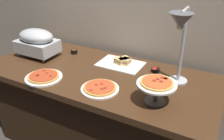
{
  "coord_description": "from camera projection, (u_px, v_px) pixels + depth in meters",
  "views": [
    {
      "loc": [
        0.92,
        -1.47,
        1.65
      ],
      "look_at": [
        0.13,
        0.0,
        0.81
      ],
      "focal_mm": 38.55,
      "sensor_mm": 36.0,
      "label": 1
    }
  ],
  "objects": [
    {
      "name": "heat_lamp",
      "position": [
        181.0,
        30.0,
        1.51
      ],
      "size": [
        0.15,
        0.31,
        0.56
      ],
      "color": "#B7BABF",
      "rests_on": "buffet_table"
    },
    {
      "name": "pizza_plate_front",
      "position": [
        100.0,
        88.0,
        1.7
      ],
      "size": [
        0.27,
        0.27,
        0.03
      ],
      "color": "white",
      "rests_on": "buffet_table"
    },
    {
      "name": "buffet_table",
      "position": [
        99.0,
        110.0,
        2.11
      ],
      "size": [
        1.9,
        0.84,
        0.76
      ],
      "color": "#422816",
      "rests_on": "ground_plane"
    },
    {
      "name": "pizza_plate_raised_stand",
      "position": [
        157.0,
        85.0,
        1.51
      ],
      "size": [
        0.26,
        0.26,
        0.16
      ],
      "color": "#595B60",
      "rests_on": "buffet_table"
    },
    {
      "name": "back_wall",
      "position": [
        126.0,
        6.0,
        2.14
      ],
      "size": [
        4.4,
        0.04,
        2.4
      ],
      "primitive_type": "cube",
      "color": "#B7A893",
      "rests_on": "ground_plane"
    },
    {
      "name": "pizza_plate_center",
      "position": [
        44.0,
        77.0,
        1.85
      ],
      "size": [
        0.28,
        0.28,
        0.03
      ],
      "color": "white",
      "rests_on": "buffet_table"
    },
    {
      "name": "sandwich_platter",
      "position": [
        122.0,
        62.0,
        2.06
      ],
      "size": [
        0.38,
        0.26,
        0.06
      ],
      "color": "white",
      "rests_on": "buffet_table"
    },
    {
      "name": "chafing_dish",
      "position": [
        37.0,
        41.0,
        2.18
      ],
      "size": [
        0.36,
        0.24,
        0.26
      ],
      "color": "#B7BABF",
      "rests_on": "buffet_table"
    },
    {
      "name": "sauce_cup_near",
      "position": [
        74.0,
        51.0,
        2.29
      ],
      "size": [
        0.06,
        0.06,
        0.04
      ],
      "color": "black",
      "rests_on": "buffet_table"
    },
    {
      "name": "sauce_cup_far",
      "position": [
        155.0,
        70.0,
        1.94
      ],
      "size": [
        0.07,
        0.07,
        0.03
      ],
      "color": "black",
      "rests_on": "buffet_table"
    }
  ]
}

